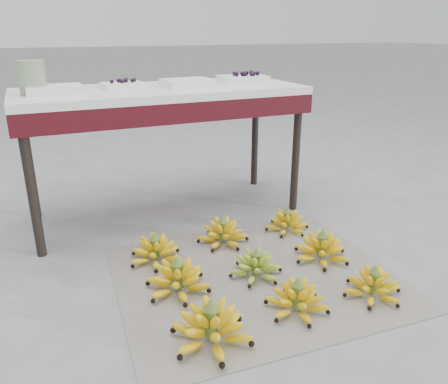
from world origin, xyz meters
name	(u,v)px	position (x,y,z in m)	size (l,w,h in m)	color
ground	(238,288)	(0.00, 0.00, 0.00)	(60.00, 60.00, 0.00)	slate
newspaper_mat	(255,277)	(0.11, 0.05, 0.00)	(1.25, 1.05, 0.01)	beige
bunch_front_left	(211,327)	(-0.25, -0.29, 0.07)	(0.37, 0.37, 0.19)	yellow
bunch_front_center	(297,300)	(0.14, -0.25, 0.06)	(0.26, 0.26, 0.16)	yellow
bunch_front_right	(373,286)	(0.49, -0.30, 0.06)	(0.30, 0.30, 0.15)	yellow
bunch_mid_left	(178,279)	(-0.25, 0.08, 0.07)	(0.29, 0.29, 0.17)	yellow
bunch_mid_center	(256,266)	(0.11, 0.05, 0.06)	(0.29, 0.29, 0.15)	#7BA62A
bunch_mid_right	(321,249)	(0.48, 0.06, 0.06)	(0.33, 0.33, 0.17)	yellow
bunch_back_left	(155,251)	(-0.27, 0.37, 0.06)	(0.27, 0.27, 0.16)	yellow
bunch_back_center	(223,234)	(0.11, 0.42, 0.06)	(0.33, 0.33, 0.16)	yellow
bunch_back_right	(287,223)	(0.51, 0.41, 0.06)	(0.31, 0.31, 0.15)	yellow
vendor_table	(163,103)	(-0.03, 0.95, 0.68)	(1.61, 0.64, 0.77)	black
tray_far_left	(55,90)	(-0.60, 0.92, 0.79)	(0.27, 0.20, 0.04)	silver
tray_left	(123,85)	(-0.25, 0.97, 0.79)	(0.24, 0.18, 0.06)	silver
tray_right	(187,83)	(0.11, 0.92, 0.79)	(0.29, 0.23, 0.04)	silver
tray_far_right	(243,79)	(0.49, 0.96, 0.80)	(0.29, 0.21, 0.07)	silver
glass_jar	(32,78)	(-0.70, 0.94, 0.86)	(0.13, 0.13, 0.17)	beige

